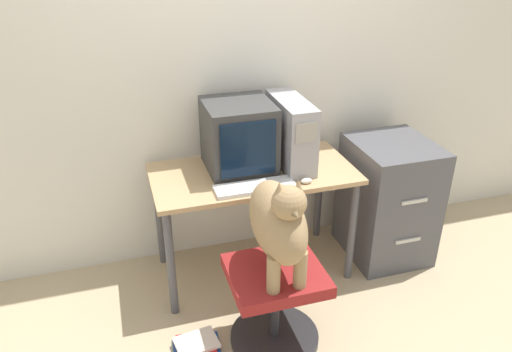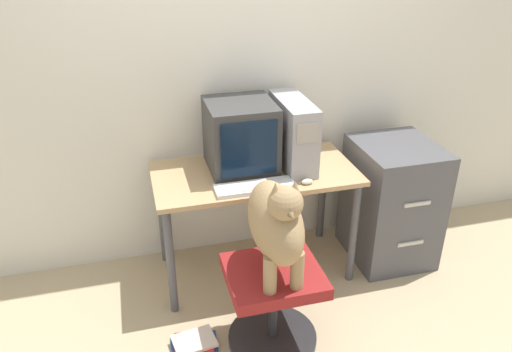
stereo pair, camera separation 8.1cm
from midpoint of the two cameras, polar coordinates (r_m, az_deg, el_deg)
The scene contains 11 objects.
ground_plane at distance 3.25m, azimuth 0.61°, elevation -13.78°, with size 12.00×12.00×0.00m, color tan.
wall_back at distance 3.24m, azimuth -3.06°, elevation 12.23°, with size 8.00×0.05×2.60m.
desk at distance 3.13m, azimuth -1.07°, elevation -1.13°, with size 1.26×0.63×0.75m.
crt_monitor at distance 3.05m, azimuth -2.75°, elevation 4.56°, with size 0.40×0.43×0.42m.
pc_tower at distance 3.11m, azimuth 3.23°, elevation 5.00°, with size 0.18×0.50×0.42m.
keyboard at distance 2.88m, azimuth -0.93°, elevation -1.25°, with size 0.47×0.15×0.03m.
computer_mouse at distance 2.95m, azimuth 4.99°, elevation -0.56°, with size 0.07×0.04×0.03m.
office_chair at distance 2.80m, azimuth 1.36°, elevation -14.05°, with size 0.50×0.50×0.49m.
dog at distance 2.47m, azimuth 1.67°, elevation -5.22°, with size 0.25×0.55×0.60m.
filing_cabinet at distance 3.54m, azimuth 14.18°, elevation -2.63°, with size 0.52×0.59×0.84m.
book_stack_floor at distance 2.95m, azimuth -7.66°, elevation -18.62°, with size 0.27×0.22×0.06m.
Camera 1 is at (-0.79, -2.33, 2.13)m, focal length 35.00 mm.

